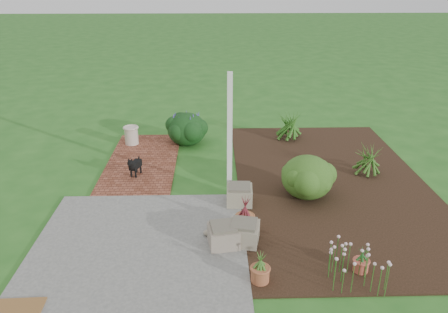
{
  "coord_description": "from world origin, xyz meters",
  "views": [
    {
      "loc": [
        -0.02,
        -7.76,
        4.21
      ],
      "look_at": [
        0.2,
        0.4,
        0.7
      ],
      "focal_mm": 35.0,
      "sensor_mm": 36.0,
      "label": 1
    }
  ],
  "objects_px": {
    "stone_trough_near": "(244,233)",
    "black_dog": "(134,165)",
    "evergreen_shrub": "(307,176)",
    "cream_ceramic_urn": "(131,136)"
  },
  "relations": [
    {
      "from": "stone_trough_near",
      "to": "black_dog",
      "type": "bearing_deg",
      "value": 130.43
    },
    {
      "from": "stone_trough_near",
      "to": "evergreen_shrub",
      "type": "xyz_separation_m",
      "value": [
        1.36,
        1.59,
        0.26
      ]
    },
    {
      "from": "cream_ceramic_urn",
      "to": "evergreen_shrub",
      "type": "bearing_deg",
      "value": -36.36
    },
    {
      "from": "stone_trough_near",
      "to": "evergreen_shrub",
      "type": "relative_size",
      "value": 0.47
    },
    {
      "from": "stone_trough_near",
      "to": "black_dog",
      "type": "height_order",
      "value": "black_dog"
    },
    {
      "from": "cream_ceramic_urn",
      "to": "stone_trough_near",
      "type": "bearing_deg",
      "value": -60.06
    },
    {
      "from": "evergreen_shrub",
      "to": "stone_trough_near",
      "type": "bearing_deg",
      "value": -130.56
    },
    {
      "from": "stone_trough_near",
      "to": "black_dog",
      "type": "xyz_separation_m",
      "value": [
        -2.21,
        2.59,
        0.1
      ]
    },
    {
      "from": "evergreen_shrub",
      "to": "cream_ceramic_urn",
      "type": "bearing_deg",
      "value": 143.64
    },
    {
      "from": "black_dog",
      "to": "evergreen_shrub",
      "type": "xyz_separation_m",
      "value": [
        3.57,
        -1.0,
        0.16
      ]
    }
  ]
}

